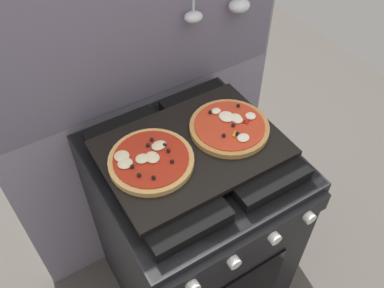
{
  "coord_description": "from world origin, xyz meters",
  "views": [
    {
      "loc": [
        -0.44,
        -0.71,
        1.82
      ],
      "look_at": [
        0.0,
        0.0,
        0.93
      ],
      "focal_mm": 38.21,
      "sensor_mm": 36.0,
      "label": 1
    }
  ],
  "objects_px": {
    "baking_tray": "(192,148)",
    "pizza_left": "(151,160)",
    "stove": "(192,229)",
    "pizza_right": "(229,126)"
  },
  "relations": [
    {
      "from": "baking_tray",
      "to": "pizza_left",
      "type": "xyz_separation_m",
      "value": [
        -0.14,
        0.01,
        0.02
      ]
    },
    {
      "from": "baking_tray",
      "to": "pizza_left",
      "type": "height_order",
      "value": "pizza_left"
    },
    {
      "from": "stove",
      "to": "baking_tray",
      "type": "height_order",
      "value": "baking_tray"
    },
    {
      "from": "baking_tray",
      "to": "pizza_right",
      "type": "bearing_deg",
      "value": 1.37
    },
    {
      "from": "pizza_left",
      "to": "pizza_right",
      "type": "bearing_deg",
      "value": -0.85
    },
    {
      "from": "baking_tray",
      "to": "pizza_right",
      "type": "relative_size",
      "value": 2.17
    },
    {
      "from": "baking_tray",
      "to": "pizza_left",
      "type": "bearing_deg",
      "value": 176.89
    },
    {
      "from": "stove",
      "to": "baking_tray",
      "type": "relative_size",
      "value": 1.67
    },
    {
      "from": "baking_tray",
      "to": "pizza_left",
      "type": "relative_size",
      "value": 2.17
    },
    {
      "from": "pizza_left",
      "to": "pizza_right",
      "type": "height_order",
      "value": "same"
    }
  ]
}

